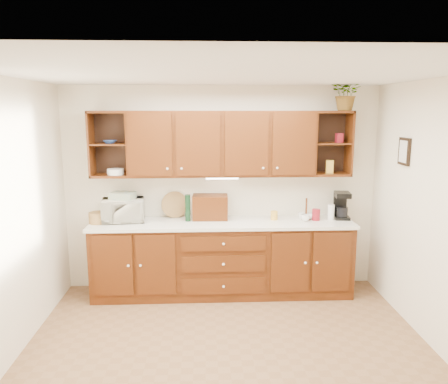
{
  "coord_description": "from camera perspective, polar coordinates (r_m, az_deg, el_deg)",
  "views": [
    {
      "loc": [
        -0.22,
        -3.79,
        2.3
      ],
      "look_at": [
        0.01,
        1.15,
        1.37
      ],
      "focal_mm": 35.0,
      "sensor_mm": 36.0,
      "label": 1
    }
  ],
  "objects": [
    {
      "name": "microwave",
      "position": [
        5.53,
        -13.03,
        -2.33
      ],
      "size": [
        0.55,
        0.41,
        0.28
      ],
      "primitive_type": "imported",
      "rotation": [
        0.0,
        0.0,
        0.13
      ],
      "color": "beige",
      "rests_on": "countertop"
    },
    {
      "name": "ceiling",
      "position": [
        3.81,
        0.73,
        15.21
      ],
      "size": [
        4.0,
        4.0,
        0.0
      ],
      "primitive_type": "plane",
      "rotation": [
        3.14,
        0.0,
        0.0
      ],
      "color": "white",
      "rests_on": "back_wall"
    },
    {
      "name": "base_cabinets",
      "position": [
        5.56,
        -0.21,
        -8.75
      ],
      "size": [
        3.2,
        0.6,
        0.9
      ],
      "primitive_type": "cube",
      "color": "#361806",
      "rests_on": "floor"
    },
    {
      "name": "mug_tree",
      "position": [
        5.59,
        10.66,
        -3.14
      ],
      "size": [
        0.24,
        0.25,
        0.28
      ],
      "rotation": [
        0.0,
        0.0,
        0.2
      ],
      "color": "#361806",
      "rests_on": "countertop"
    },
    {
      "name": "bread_box",
      "position": [
        5.51,
        -1.82,
        -1.98
      ],
      "size": [
        0.45,
        0.29,
        0.31
      ],
      "primitive_type": "cube",
      "rotation": [
        0.0,
        0.0,
        -0.03
      ],
      "color": "#361806",
      "rests_on": "countertop"
    },
    {
      "name": "back_wall",
      "position": [
        5.63,
        -0.35,
        0.46
      ],
      "size": [
        4.0,
        0.0,
        4.0
      ],
      "primitive_type": "plane",
      "rotation": [
        1.57,
        0.0,
        0.0
      ],
      "color": "#F1E6CB",
      "rests_on": "floor"
    },
    {
      "name": "floor",
      "position": [
        4.44,
        0.64,
        -20.52
      ],
      "size": [
        4.0,
        4.0,
        0.0
      ],
      "primitive_type": "plane",
      "color": "brown",
      "rests_on": "ground"
    },
    {
      "name": "coffee_maker",
      "position": [
        5.74,
        15.1,
        -1.73
      ],
      "size": [
        0.21,
        0.26,
        0.34
      ],
      "rotation": [
        0.0,
        0.0,
        -0.12
      ],
      "color": "black",
      "rests_on": "countertop"
    },
    {
      "name": "plate_stack",
      "position": [
        5.51,
        -13.98,
        2.59
      ],
      "size": [
        0.24,
        0.24,
        0.07
      ],
      "primitive_type": "cylinder",
      "rotation": [
        0.0,
        0.0,
        0.24
      ],
      "color": "white",
      "rests_on": "upper_cabinets"
    },
    {
      "name": "woven_tray",
      "position": [
        5.66,
        -6.44,
        -3.21
      ],
      "size": [
        0.35,
        0.15,
        0.33
      ],
      "primitive_type": "cylinder",
      "rotation": [
        1.36,
        0.0,
        0.2
      ],
      "color": "olive",
      "rests_on": "countertop"
    },
    {
      "name": "upper_cabinets",
      "position": [
        5.4,
        -0.18,
        6.36
      ],
      "size": [
        3.2,
        0.33,
        0.8
      ],
      "color": "#361806",
      "rests_on": "back_wall"
    },
    {
      "name": "wicker_basket",
      "position": [
        5.55,
        -16.13,
        -3.23
      ],
      "size": [
        0.25,
        0.25,
        0.13
      ],
      "primitive_type": "cylinder",
      "rotation": [
        0.0,
        0.0,
        -0.15
      ],
      "color": "olive",
      "rests_on": "countertop"
    },
    {
      "name": "potted_plant",
      "position": [
        5.59,
        15.77,
        12.29
      ],
      "size": [
        0.46,
        0.43,
        0.41
      ],
      "primitive_type": "imported",
      "rotation": [
        0.0,
        0.0,
        -0.38
      ],
      "color": "#999999",
      "rests_on": "upper_cabinets"
    },
    {
      "name": "canister_yellow",
      "position": [
        5.52,
        6.56,
        -3.06
      ],
      "size": [
        0.11,
        0.11,
        0.11
      ],
      "primitive_type": "cylinder",
      "rotation": [
        0.0,
        0.0,
        0.28
      ],
      "color": "gold",
      "rests_on": "countertop"
    },
    {
      "name": "left_wall",
      "position": [
        4.3,
        -27.03,
        -3.93
      ],
      "size": [
        0.0,
        3.5,
        3.5
      ],
      "primitive_type": "plane",
      "rotation": [
        1.57,
        0.0,
        1.57
      ],
      "color": "#F1E6CB",
      "rests_on": "floor"
    },
    {
      "name": "bowl_stack",
      "position": [
        5.49,
        -14.66,
        6.36
      ],
      "size": [
        0.18,
        0.18,
        0.04
      ],
      "primitive_type": "imported",
      "rotation": [
        0.0,
        0.0,
        -0.18
      ],
      "color": "#26468E",
      "rests_on": "upper_cabinets"
    },
    {
      "name": "pantry_box_yellow",
      "position": [
        5.63,
        13.63,
        3.23
      ],
      "size": [
        0.1,
        0.09,
        0.16
      ],
      "primitive_type": "cube",
      "rotation": [
        0.0,
        0.0,
        -0.21
      ],
      "color": "gold",
      "rests_on": "upper_cabinets"
    },
    {
      "name": "framed_picture",
      "position": [
        5.2,
        22.5,
        4.91
      ],
      "size": [
        0.03,
        0.24,
        0.3
      ],
      "primitive_type": "cube",
      "color": "black",
      "rests_on": "right_wall"
    },
    {
      "name": "countertop",
      "position": [
        5.41,
        -0.21,
        -4.09
      ],
      "size": [
        3.24,
        0.64,
        0.04
      ],
      "primitive_type": "cube",
      "color": "silver",
      "rests_on": "base_cabinets"
    },
    {
      "name": "pantry_box_red",
      "position": [
        5.63,
        14.81,
        6.84
      ],
      "size": [
        0.09,
        0.08,
        0.12
      ],
      "primitive_type": "cube",
      "rotation": [
        0.0,
        0.0,
        0.16
      ],
      "color": "maroon",
      "rests_on": "upper_cabinets"
    },
    {
      "name": "towel_stack",
      "position": [
        5.5,
        -13.11,
        -0.47
      ],
      "size": [
        0.33,
        0.27,
        0.08
      ],
      "primitive_type": "cube",
      "rotation": [
        0.0,
        0.0,
        -0.26
      ],
      "color": "tan",
      "rests_on": "microwave"
    },
    {
      "name": "right_wall",
      "position": [
        4.51,
        27.03,
        -3.32
      ],
      "size": [
        0.0,
        3.5,
        3.5
      ],
      "primitive_type": "plane",
      "rotation": [
        1.57,
        0.0,
        -1.57
      ],
      "color": "#F1E6CB",
      "rests_on": "floor"
    },
    {
      "name": "canister_white",
      "position": [
        5.64,
        13.8,
        -2.59
      ],
      "size": [
        0.11,
        0.11,
        0.19
      ],
      "primitive_type": "cylinder",
      "rotation": [
        0.0,
        0.0,
        0.43
      ],
      "color": "white",
      "rests_on": "countertop"
    },
    {
      "name": "canister_red",
      "position": [
        5.58,
        11.92,
        -2.91
      ],
      "size": [
        0.1,
        0.1,
        0.14
      ],
      "primitive_type": "cylinder",
      "rotation": [
        0.0,
        0.0,
        0.05
      ],
      "color": "maroon",
      "rests_on": "countertop"
    },
    {
      "name": "wine_bottle",
      "position": [
        5.41,
        -4.75,
        -2.09
      ],
      "size": [
        0.08,
        0.08,
        0.33
      ],
      "primitive_type": "cylinder",
      "rotation": [
        0.0,
        0.0,
        0.26
      ],
      "color": "black",
      "rests_on": "countertop"
    },
    {
      "name": "undercabinet_light",
      "position": [
        5.39,
        -0.26,
        1.83
      ],
      "size": [
        0.4,
        0.05,
        0.02
      ],
      "primitive_type": "cube",
      "color": "white",
      "rests_on": "upper_cabinets"
    }
  ]
}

